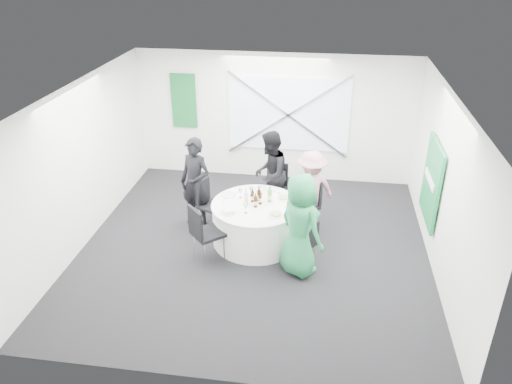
# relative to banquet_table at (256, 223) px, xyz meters

# --- Properties ---
(floor) EXTENTS (6.00, 6.00, 0.00)m
(floor) POSITION_rel_banquet_table_xyz_m (0.00, -0.20, -0.38)
(floor) COLOR black
(floor) RESTS_ON ground
(ceiling) EXTENTS (6.00, 6.00, 0.00)m
(ceiling) POSITION_rel_banquet_table_xyz_m (0.00, -0.20, 2.42)
(ceiling) COLOR white
(ceiling) RESTS_ON wall_back
(wall_back) EXTENTS (6.00, 0.00, 6.00)m
(wall_back) POSITION_rel_banquet_table_xyz_m (0.00, 2.80, 1.02)
(wall_back) COLOR white
(wall_back) RESTS_ON floor
(wall_front) EXTENTS (6.00, 0.00, 6.00)m
(wall_front) POSITION_rel_banquet_table_xyz_m (0.00, -3.20, 1.02)
(wall_front) COLOR white
(wall_front) RESTS_ON floor
(wall_left) EXTENTS (0.00, 6.00, 6.00)m
(wall_left) POSITION_rel_banquet_table_xyz_m (-3.00, -0.20, 1.02)
(wall_left) COLOR white
(wall_left) RESTS_ON floor
(wall_right) EXTENTS (0.00, 6.00, 6.00)m
(wall_right) POSITION_rel_banquet_table_xyz_m (3.00, -0.20, 1.02)
(wall_right) COLOR white
(wall_right) RESTS_ON floor
(window_panel) EXTENTS (2.60, 0.03, 1.60)m
(window_panel) POSITION_rel_banquet_table_xyz_m (0.30, 2.76, 1.12)
(window_panel) COLOR silver
(window_panel) RESTS_ON wall_back
(window_brace_a) EXTENTS (2.63, 0.05, 1.84)m
(window_brace_a) POSITION_rel_banquet_table_xyz_m (0.30, 2.72, 1.12)
(window_brace_a) COLOR silver
(window_brace_a) RESTS_ON window_panel
(window_brace_b) EXTENTS (2.63, 0.05, 1.84)m
(window_brace_b) POSITION_rel_banquet_table_xyz_m (0.30, 2.72, 1.12)
(window_brace_b) COLOR silver
(window_brace_b) RESTS_ON window_panel
(green_banner) EXTENTS (0.55, 0.04, 1.20)m
(green_banner) POSITION_rel_banquet_table_xyz_m (-2.00, 2.75, 1.32)
(green_banner) COLOR #125B28
(green_banner) RESTS_ON wall_back
(green_sign) EXTENTS (0.05, 1.20, 1.40)m
(green_sign) POSITION_rel_banquet_table_xyz_m (2.94, 0.40, 0.82)
(green_sign) COLOR #177F3C
(green_sign) RESTS_ON wall_right
(banquet_table) EXTENTS (1.56, 1.56, 0.76)m
(banquet_table) POSITION_rel_banquet_table_xyz_m (0.00, 0.00, 0.00)
(banquet_table) COLOR white
(banquet_table) RESTS_ON floor
(chair_back) EXTENTS (0.51, 0.52, 0.98)m
(chair_back) POSITION_rel_banquet_table_xyz_m (0.21, 1.23, 0.20)
(chair_back) COLOR black
(chair_back) RESTS_ON floor
(chair_back_left) EXTENTS (0.56, 0.55, 0.92)m
(chair_back_left) POSITION_rel_banquet_table_xyz_m (-0.96, 0.42, 0.16)
(chair_back_left) COLOR black
(chair_back_left) RESTS_ON floor
(chair_back_right) EXTENTS (0.62, 0.62, 0.98)m
(chair_back_right) POSITION_rel_banquet_table_xyz_m (0.89, 0.65, 0.19)
(chair_back_right) COLOR black
(chair_back_right) RESTS_ON floor
(chair_front_right) EXTENTS (0.52, 0.52, 0.82)m
(chair_front_right) POSITION_rel_banquet_table_xyz_m (0.91, -0.61, 0.10)
(chair_front_right) COLOR black
(chair_front_right) RESTS_ON floor
(chair_front_left) EXTENTS (0.66, 0.66, 1.03)m
(chair_front_left) POSITION_rel_banquet_table_xyz_m (-0.78, -0.71, 0.22)
(chair_front_left) COLOR black
(chair_front_left) RESTS_ON floor
(person_man_back_left) EXTENTS (0.73, 0.61, 1.72)m
(person_man_back_left) POSITION_rel_banquet_table_xyz_m (-1.20, 0.48, 0.48)
(person_man_back_left) COLOR black
(person_man_back_left) RESTS_ON floor
(person_man_back) EXTENTS (0.53, 0.86, 1.69)m
(person_man_back) POSITION_rel_banquet_table_xyz_m (0.11, 1.09, 0.47)
(person_man_back) COLOR black
(person_man_back) RESTS_ON floor
(person_woman_pink) EXTENTS (1.06, 0.95, 1.52)m
(person_woman_pink) POSITION_rel_banquet_table_xyz_m (0.91, 0.67, 0.38)
(person_woman_pink) COLOR #C5808C
(person_woman_pink) RESTS_ON floor
(person_woman_green) EXTENTS (0.99, 0.98, 1.73)m
(person_woman_green) POSITION_rel_banquet_table_xyz_m (0.81, -0.77, 0.48)
(person_woman_green) COLOR #24854C
(person_woman_green) RESTS_ON floor
(plate_back) EXTENTS (0.30, 0.30, 0.01)m
(plate_back) POSITION_rel_banquet_table_xyz_m (-0.03, 0.53, 0.39)
(plate_back) COLOR silver
(plate_back) RESTS_ON banquet_table
(plate_back_left) EXTENTS (0.28, 0.28, 0.01)m
(plate_back_left) POSITION_rel_banquet_table_xyz_m (-0.54, 0.27, 0.39)
(plate_back_left) COLOR silver
(plate_back_left) RESTS_ON banquet_table
(plate_back_right) EXTENTS (0.26, 0.26, 0.04)m
(plate_back_right) POSITION_rel_banquet_table_xyz_m (0.46, 0.28, 0.40)
(plate_back_right) COLOR silver
(plate_back_right) RESTS_ON banquet_table
(plate_front_right) EXTENTS (0.28, 0.28, 0.04)m
(plate_front_right) POSITION_rel_banquet_table_xyz_m (0.38, -0.33, 0.40)
(plate_front_right) COLOR silver
(plate_front_right) RESTS_ON banquet_table
(plate_front_left) EXTENTS (0.26, 0.26, 0.01)m
(plate_front_left) POSITION_rel_banquet_table_xyz_m (-0.42, -0.37, 0.39)
(plate_front_left) COLOR silver
(plate_front_left) RESTS_ON banquet_table
(napkin) EXTENTS (0.22, 0.20, 0.05)m
(napkin) POSITION_rel_banquet_table_xyz_m (-0.40, -0.38, 0.42)
(napkin) COLOR white
(napkin) RESTS_ON plate_front_left
(beer_bottle_a) EXTENTS (0.06, 0.06, 0.26)m
(beer_bottle_a) POSITION_rel_banquet_table_xyz_m (-0.08, 0.08, 0.48)
(beer_bottle_a) COLOR #39180A
(beer_bottle_a) RESTS_ON banquet_table
(beer_bottle_b) EXTENTS (0.06, 0.06, 0.27)m
(beer_bottle_b) POSITION_rel_banquet_table_xyz_m (0.03, 0.13, 0.48)
(beer_bottle_b) COLOR #39180A
(beer_bottle_b) RESTS_ON banquet_table
(beer_bottle_c) EXTENTS (0.06, 0.06, 0.27)m
(beer_bottle_c) POSITION_rel_banquet_table_xyz_m (0.07, 0.02, 0.48)
(beer_bottle_c) COLOR #39180A
(beer_bottle_c) RESTS_ON banquet_table
(beer_bottle_d) EXTENTS (0.06, 0.06, 0.26)m
(beer_bottle_d) POSITION_rel_banquet_table_xyz_m (0.01, -0.10, 0.48)
(beer_bottle_d) COLOR #39180A
(beer_bottle_d) RESTS_ON banquet_table
(green_water_bottle) EXTENTS (0.08, 0.08, 0.29)m
(green_water_bottle) POSITION_rel_banquet_table_xyz_m (0.22, 0.14, 0.49)
(green_water_bottle) COLOR green
(green_water_bottle) RESTS_ON banquet_table
(clear_water_bottle) EXTENTS (0.08, 0.08, 0.31)m
(clear_water_bottle) POSITION_rel_banquet_table_xyz_m (-0.17, -0.03, 0.50)
(clear_water_bottle) COLOR white
(clear_water_bottle) RESTS_ON banquet_table
(wine_glass_a) EXTENTS (0.07, 0.07, 0.17)m
(wine_glass_a) POSITION_rel_banquet_table_xyz_m (0.01, 0.37, 0.50)
(wine_glass_a) COLOR white
(wine_glass_a) RESTS_ON banquet_table
(wine_glass_b) EXTENTS (0.07, 0.07, 0.17)m
(wine_glass_b) POSITION_rel_banquet_table_xyz_m (-0.31, 0.21, 0.50)
(wine_glass_b) COLOR white
(wine_glass_b) RESTS_ON banquet_table
(wine_glass_c) EXTENTS (0.07, 0.07, 0.17)m
(wine_glass_c) POSITION_rel_banquet_table_xyz_m (-0.13, -0.33, 0.50)
(wine_glass_c) COLOR white
(wine_glass_c) RESTS_ON banquet_table
(wine_glass_d) EXTENTS (0.07, 0.07, 0.17)m
(wine_glass_d) POSITION_rel_banquet_table_xyz_m (-0.14, 0.31, 0.50)
(wine_glass_d) COLOR white
(wine_glass_d) RESTS_ON banquet_table
(fork_a) EXTENTS (0.08, 0.14, 0.01)m
(fork_a) POSITION_rel_banquet_table_xyz_m (-0.40, 0.41, 0.38)
(fork_a) COLOR silver
(fork_a) RESTS_ON banquet_table
(knife_a) EXTENTS (0.08, 0.14, 0.01)m
(knife_a) POSITION_rel_banquet_table_xyz_m (-0.57, 0.08, 0.38)
(knife_a) COLOR silver
(knife_a) RESTS_ON banquet_table
(fork_b) EXTENTS (0.15, 0.02, 0.01)m
(fork_b) POSITION_rel_banquet_table_xyz_m (0.20, 0.54, 0.38)
(fork_b) COLOR silver
(fork_b) RESTS_ON banquet_table
(knife_b) EXTENTS (0.15, 0.03, 0.01)m
(knife_b) POSITION_rel_banquet_table_xyz_m (-0.11, 0.56, 0.38)
(knife_b) COLOR silver
(knife_b) RESTS_ON banquet_table
(fork_c) EXTENTS (0.11, 0.12, 0.01)m
(fork_c) POSITION_rel_banquet_table_xyz_m (0.31, -0.49, 0.38)
(fork_c) COLOR silver
(fork_c) RESTS_ON banquet_table
(knife_c) EXTENTS (0.11, 0.12, 0.01)m
(knife_c) POSITION_rel_banquet_table_xyz_m (0.53, -0.23, 0.38)
(knife_c) COLOR silver
(knife_c) RESTS_ON banquet_table
(fork_d) EXTENTS (0.08, 0.14, 0.01)m
(fork_d) POSITION_rel_banquet_table_xyz_m (0.57, 0.07, 0.38)
(fork_d) COLOR silver
(fork_d) RESTS_ON banquet_table
(knife_d) EXTENTS (0.09, 0.13, 0.01)m
(knife_d) POSITION_rel_banquet_table_xyz_m (0.37, 0.44, 0.38)
(knife_d) COLOR silver
(knife_d) RESTS_ON banquet_table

